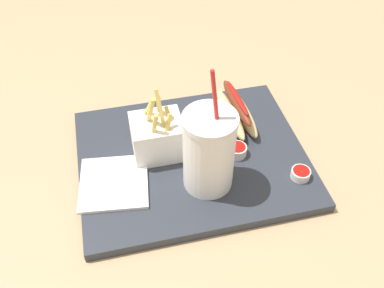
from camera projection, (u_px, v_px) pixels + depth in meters
ground_plane at (192, 165)px, 0.88m from camera, size 2.40×2.40×0.02m
food_tray at (192, 158)px, 0.86m from camera, size 0.44×0.36×0.02m
soda_cup at (209, 151)px, 0.75m from camera, size 0.09×0.09×0.25m
fries_basket at (157, 136)px, 0.83m from camera, size 0.10×0.08×0.15m
hot_dog_1 at (236, 110)px, 0.91m from camera, size 0.06×0.17×0.06m
ketchup_cup_1 at (301, 173)px, 0.81m from camera, size 0.04×0.04×0.02m
ketchup_cup_2 at (237, 150)px, 0.85m from camera, size 0.04×0.04×0.02m
napkin_stack at (114, 183)px, 0.80m from camera, size 0.14×0.14×0.01m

